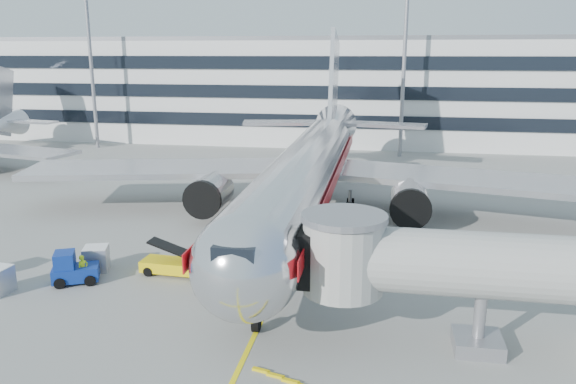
% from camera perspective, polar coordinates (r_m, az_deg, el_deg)
% --- Properties ---
extents(ground, '(180.00, 180.00, 0.00)m').
position_cam_1_polar(ground, '(35.79, -0.34, -8.02)').
color(ground, gray).
rests_on(ground, ground).
extents(lead_in_line, '(0.25, 70.00, 0.01)m').
position_cam_1_polar(lead_in_line, '(45.10, 1.89, -3.30)').
color(lead_in_line, '#FFE80D').
rests_on(lead_in_line, ground).
extents(main_jet, '(50.95, 48.70, 16.06)m').
position_cam_1_polar(main_jet, '(45.69, 2.23, 2.41)').
color(main_jet, silver).
rests_on(main_jet, ground).
extents(jet_bridge, '(17.80, 4.50, 7.00)m').
position_cam_1_polar(jet_bridge, '(27.20, 22.79, -7.71)').
color(jet_bridge, silver).
rests_on(jet_bridge, ground).
extents(terminal, '(150.00, 24.25, 15.60)m').
position_cam_1_polar(terminal, '(90.96, 6.17, 10.41)').
color(terminal, silver).
rests_on(terminal, ground).
extents(light_mast_west, '(2.40, 1.20, 25.45)m').
position_cam_1_polar(light_mast_west, '(85.10, -19.54, 14.23)').
color(light_mast_west, gray).
rests_on(light_mast_west, ground).
extents(light_mast_centre, '(2.40, 1.20, 25.45)m').
position_cam_1_polar(light_mast_centre, '(74.70, 11.82, 14.86)').
color(light_mast_centre, gray).
rests_on(light_mast_centre, ground).
extents(belt_loader, '(4.60, 1.88, 2.18)m').
position_cam_1_polar(belt_loader, '(35.76, -11.27, -7.26)').
color(belt_loader, '#E0C209').
rests_on(belt_loader, ground).
extents(baggage_tug, '(3.00, 2.49, 1.96)m').
position_cam_1_polar(baggage_tug, '(36.10, -21.06, -7.35)').
color(baggage_tug, navy).
rests_on(baggage_tug, ground).
extents(cargo_container_right, '(1.81, 1.81, 1.54)m').
position_cam_1_polar(cargo_container_right, '(37.69, -18.89, -6.39)').
color(cargo_container_right, '#B3B5BA').
rests_on(cargo_container_right, ground).
extents(ramp_worker, '(0.70, 0.75, 1.73)m').
position_cam_1_polar(ramp_worker, '(35.89, -20.09, -7.37)').
color(ramp_worker, '#C4F319').
rests_on(ramp_worker, ground).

